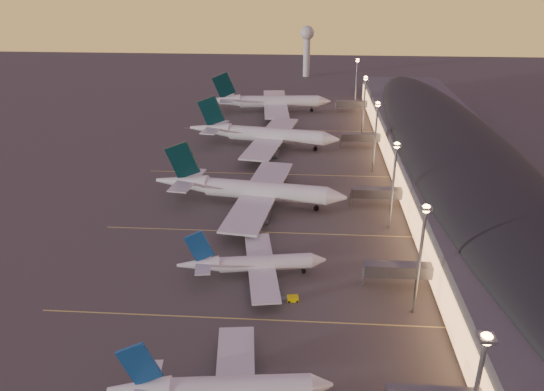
{
  "coord_description": "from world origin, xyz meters",
  "views": [
    {
      "loc": [
        11.88,
        -97.49,
        70.04
      ],
      "look_at": [
        2.0,
        45.0,
        7.0
      ],
      "focal_mm": 35.0,
      "sensor_mm": 36.0,
      "label": 1
    }
  ],
  "objects_px": {
    "airliner_wide_mid": "(263,135)",
    "radar_tower": "(307,43)",
    "airliner_narrow_south": "(222,388)",
    "airliner_wide_near": "(249,190)",
    "airliner_wide_far": "(268,102)",
    "airliner_narrow_north": "(253,264)",
    "baggage_tug_c": "(291,299)"
  },
  "relations": [
    {
      "from": "airliner_narrow_north",
      "to": "baggage_tug_c",
      "type": "bearing_deg",
      "value": -55.32
    },
    {
      "from": "airliner_wide_far",
      "to": "baggage_tug_c",
      "type": "bearing_deg",
      "value": -89.25
    },
    {
      "from": "airliner_wide_far",
      "to": "radar_tower",
      "type": "distance_m",
      "value": 97.13
    },
    {
      "from": "airliner_narrow_south",
      "to": "airliner_wide_far",
      "type": "height_order",
      "value": "airliner_wide_far"
    },
    {
      "from": "airliner_narrow_north",
      "to": "baggage_tug_c",
      "type": "relative_size",
      "value": 8.99
    },
    {
      "from": "airliner_narrow_south",
      "to": "baggage_tug_c",
      "type": "bearing_deg",
      "value": 64.87
    },
    {
      "from": "airliner_wide_mid",
      "to": "radar_tower",
      "type": "relative_size",
      "value": 1.94
    },
    {
      "from": "airliner_narrow_north",
      "to": "airliner_wide_mid",
      "type": "relative_size",
      "value": 0.57
    },
    {
      "from": "airliner_wide_far",
      "to": "airliner_narrow_north",
      "type": "bearing_deg",
      "value": -92.41
    },
    {
      "from": "airliner_narrow_south",
      "to": "radar_tower",
      "type": "height_order",
      "value": "radar_tower"
    },
    {
      "from": "radar_tower",
      "to": "airliner_wide_near",
      "type": "bearing_deg",
      "value": -94.34
    },
    {
      "from": "airliner_wide_near",
      "to": "radar_tower",
      "type": "relative_size",
      "value": 1.88
    },
    {
      "from": "airliner_narrow_south",
      "to": "airliner_wide_near",
      "type": "distance_m",
      "value": 82.35
    },
    {
      "from": "airliner_wide_far",
      "to": "airliner_wide_near",
      "type": "bearing_deg",
      "value": -94.03
    },
    {
      "from": "airliner_narrow_north",
      "to": "airliner_wide_far",
      "type": "height_order",
      "value": "airliner_wide_far"
    },
    {
      "from": "airliner_narrow_north",
      "to": "airliner_wide_mid",
      "type": "distance_m",
      "value": 98.58
    },
    {
      "from": "airliner_narrow_north",
      "to": "radar_tower",
      "type": "distance_m",
      "value": 248.65
    },
    {
      "from": "airliner_wide_mid",
      "to": "airliner_wide_far",
      "type": "height_order",
      "value": "airliner_wide_far"
    },
    {
      "from": "airliner_wide_near",
      "to": "radar_tower",
      "type": "xyz_separation_m",
      "value": [
        15.7,
        206.82,
        16.83
      ]
    },
    {
      "from": "airliner_wide_far",
      "to": "airliner_wide_mid",
      "type": "bearing_deg",
      "value": -93.24
    },
    {
      "from": "baggage_tug_c",
      "to": "airliner_narrow_north",
      "type": "bearing_deg",
      "value": 126.55
    },
    {
      "from": "airliner_wide_near",
      "to": "airliner_wide_far",
      "type": "bearing_deg",
      "value": 99.13
    },
    {
      "from": "airliner_wide_far",
      "to": "baggage_tug_c",
      "type": "distance_m",
      "value": 164.69
    },
    {
      "from": "airliner_narrow_south",
      "to": "baggage_tug_c",
      "type": "distance_m",
      "value": 33.29
    },
    {
      "from": "airliner_narrow_south",
      "to": "airliner_wide_mid",
      "type": "relative_size",
      "value": 0.61
    },
    {
      "from": "airliner_wide_near",
      "to": "airliner_wide_far",
      "type": "distance_m",
      "value": 112.91
    },
    {
      "from": "airliner_wide_mid",
      "to": "radar_tower",
      "type": "distance_m",
      "value": 151.16
    },
    {
      "from": "airliner_wide_near",
      "to": "airliner_wide_mid",
      "type": "relative_size",
      "value": 0.97
    },
    {
      "from": "airliner_wide_far",
      "to": "baggage_tug_c",
      "type": "xyz_separation_m",
      "value": [
        17.46,
        -163.7,
        -4.73
      ]
    },
    {
      "from": "airliner_narrow_south",
      "to": "airliner_wide_near",
      "type": "xyz_separation_m",
      "value": [
        -4.28,
        82.23,
        1.49
      ]
    },
    {
      "from": "airliner_narrow_north",
      "to": "airliner_wide_far",
      "type": "bearing_deg",
      "value": 83.53
    },
    {
      "from": "airliner_wide_mid",
      "to": "airliner_wide_far",
      "type": "relative_size",
      "value": 0.99
    }
  ]
}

